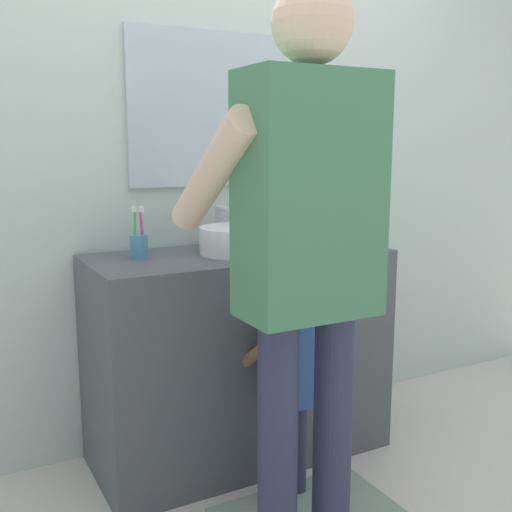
# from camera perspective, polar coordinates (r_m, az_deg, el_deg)

# --- Properties ---
(ground_plane) EXTENTS (14.00, 14.00, 0.00)m
(ground_plane) POSITION_cam_1_polar(r_m,az_deg,el_deg) (2.60, 1.68, -20.52)
(ground_plane) COLOR silver
(back_wall) EXTENTS (4.40, 0.10, 2.70)m
(back_wall) POSITION_cam_1_polar(r_m,az_deg,el_deg) (2.78, -4.69, 10.72)
(back_wall) COLOR silver
(back_wall) RESTS_ON ground
(vanity_cabinet) EXTENTS (1.24, 0.54, 0.89)m
(vanity_cabinet) POSITION_cam_1_polar(r_m,az_deg,el_deg) (2.64, -1.57, -9.22)
(vanity_cabinet) COLOR #4C5156
(vanity_cabinet) RESTS_ON ground
(sink_basin) EXTENTS (0.34, 0.34, 0.11)m
(sink_basin) POSITION_cam_1_polar(r_m,az_deg,el_deg) (2.50, -1.42, 1.55)
(sink_basin) COLOR white
(sink_basin) RESTS_ON vanity_cabinet
(faucet) EXTENTS (0.18, 0.14, 0.18)m
(faucet) POSITION_cam_1_polar(r_m,az_deg,el_deg) (2.69, -3.44, 2.66)
(faucet) COLOR #B7BABF
(faucet) RESTS_ON vanity_cabinet
(toothbrush_cup) EXTENTS (0.07, 0.07, 0.21)m
(toothbrush_cup) POSITION_cam_1_polar(r_m,az_deg,el_deg) (2.43, -10.89, 1.04)
(toothbrush_cup) COLOR #4C8EB2
(toothbrush_cup) RESTS_ON vanity_cabinet
(soap_bottle) EXTENTS (0.06, 0.06, 0.17)m
(soap_bottle) POSITION_cam_1_polar(r_m,az_deg,el_deg) (2.70, 5.34, 2.36)
(soap_bottle) COLOR #66B2D1
(soap_bottle) RESTS_ON vanity_cabinet
(child_toddler) EXTENTS (0.25, 0.25, 0.81)m
(child_toddler) POSITION_cam_1_polar(r_m,az_deg,el_deg) (2.30, 3.05, -11.24)
(child_toddler) COLOR #2D334C
(child_toddler) RESTS_ON ground
(adult_parent) EXTENTS (0.55, 0.58, 1.78)m
(adult_parent) POSITION_cam_1_polar(r_m,az_deg,el_deg) (1.83, 4.68, 2.12)
(adult_parent) COLOR #2D334C
(adult_parent) RESTS_ON ground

